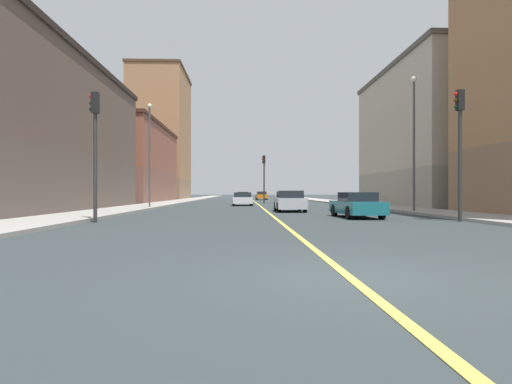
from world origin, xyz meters
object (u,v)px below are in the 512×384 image
Objects in this scene: building_right_corner at (17,132)px; building_right_distant at (161,136)px; car_black at (243,196)px; car_orange at (262,196)px; car_teal at (357,205)px; car_silver at (290,201)px; traffic_light_right_near at (95,138)px; car_blue at (294,198)px; building_right_midblock at (128,164)px; street_lamp_left_near at (414,131)px; street_lamp_right_near at (150,145)px; traffic_light_left_near at (460,136)px; traffic_light_median_far at (264,172)px; building_left_mid at (434,137)px; car_white at (243,199)px.

building_right_corner is 49.29m from building_right_distant.
car_orange is at bearing 72.06° from car_black.
car_silver is at bearing 111.41° from car_teal.
car_orange is at bearing 80.01° from traffic_light_right_near.
traffic_light_right_near is 36.35m from car_blue.
building_right_midblock is 5.51× the size of car_blue.
car_black is (-10.58, 36.94, -4.43)m from street_lamp_left_near.
street_lamp_left_near is 1.02× the size of street_lamp_right_near.
street_lamp_right_near is (7.36, -43.26, -6.41)m from building_right_distant.
car_blue is 12.32m from car_black.
car_black reaches higher than car_teal.
street_lamp_left_near is at bearing -74.02° from car_black.
traffic_light_left_near is 1.40× the size of car_silver.
street_lamp_right_near is at bearing 93.67° from traffic_light_right_near.
traffic_light_left_near is 30.75m from traffic_light_median_far.
car_silver is (-3.21, -23.89, 0.08)m from car_blue.
car_teal is 1.09× the size of car_blue.
traffic_light_median_far is (-15.52, 8.97, -2.92)m from building_left_mid.
street_lamp_right_near is at bearing -123.82° from traffic_light_median_far.
building_right_midblock reaches higher than street_lamp_right_near.
building_left_mid is at bearing -48.26° from car_blue.
building_right_corner is 20.39m from car_white.
car_white is (-9.58, 23.08, -3.16)m from traffic_light_left_near.
traffic_light_right_near is 1.02× the size of traffic_light_median_far.
car_orange is at bearing 44.50° from building_right_midblock.
building_right_midblock is 22.71m from street_lamp_right_near.
street_lamp_left_near reaches higher than car_white.
traffic_light_left_near is at bearing -83.36° from car_orange.
street_lamp_left_near is 1.89× the size of car_orange.
building_left_mid reaches higher than car_teal.
street_lamp_right_near is 12.53m from car_silver.
car_black is at bearing 127.31° from building_left_mid.
street_lamp_left_near is 8.99m from car_silver.
traffic_light_left_near is 34.21m from car_blue.
building_right_distant reaches higher than street_lamp_left_near.
street_lamp_right_near is at bearing -104.14° from car_black.
building_right_corner is 32.42m from car_blue.
building_right_corner is 5.90× the size of car_orange.
building_right_midblock is 5.08× the size of car_black.
traffic_light_left_near is at bearing -67.51° from building_right_distant.
street_lamp_right_near is (-0.98, 15.34, 1.35)m from traffic_light_right_near.
car_black is (14.70, -14.12, -10.74)m from building_right_distant.
building_right_corner is 3.19× the size of street_lamp_right_near.
building_left_mid is 36.33m from building_right_midblock.
building_left_mid is 18.36m from car_blue.
street_lamp_right_near reaches higher than traffic_light_right_near.
building_right_distant is 4.18× the size of traffic_light_median_far.
building_left_mid is at bearing -52.69° from car_black.
building_right_corner is 27.13m from building_right_midblock.
traffic_light_median_far is 7.82m from car_white.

